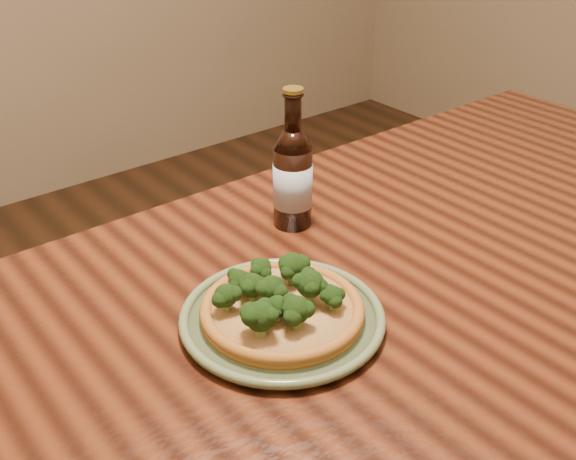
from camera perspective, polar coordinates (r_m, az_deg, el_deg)
table at (r=1.20m, az=12.87°, el=-5.83°), size 1.60×0.90×0.75m
plate at (r=0.96m, az=-0.49°, el=-7.41°), size 0.29×0.29×0.02m
pizza at (r=0.95m, az=-0.59°, el=-6.46°), size 0.23×0.23×0.07m
beer_bottle at (r=1.16m, az=0.40°, el=4.53°), size 0.07×0.07×0.25m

